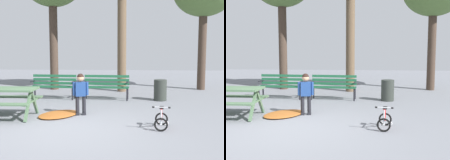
{
  "view_description": "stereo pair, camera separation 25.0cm",
  "coord_description": "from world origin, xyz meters",
  "views": [
    {
      "loc": [
        1.44,
        -6.04,
        1.76
      ],
      "look_at": [
        0.91,
        2.33,
        0.85
      ],
      "focal_mm": 45.45,
      "sensor_mm": 36.0,
      "label": 1
    },
    {
      "loc": [
        1.69,
        -6.02,
        1.76
      ],
      "look_at": [
        0.91,
        2.33,
        0.85
      ],
      "focal_mm": 45.45,
      "sensor_mm": 36.0,
      "label": 2
    }
  ],
  "objects": [
    {
      "name": "park_bench_left",
      "position": [
        0.62,
        3.82,
        0.51
      ],
      "size": [
        1.62,
        0.54,
        0.85
      ],
      "color": "#195133",
      "rests_on": "ground"
    },
    {
      "name": "kids_bicycle",
      "position": [
        2.15,
        0.22,
        0.2
      ],
      "size": [
        0.42,
        0.59,
        0.54
      ],
      "color": "black",
      "rests_on": "ground"
    },
    {
      "name": "leaf_pile",
      "position": [
        -0.45,
        1.27,
        0.04
      ],
      "size": [
        1.35,
        1.48,
        0.07
      ],
      "primitive_type": "ellipsoid",
      "rotation": [
        0.0,
        0.0,
        1.05
      ],
      "color": "#9E5623",
      "rests_on": "ground"
    },
    {
      "name": "park_bench_far_left",
      "position": [
        -1.28,
        3.87,
        0.51
      ],
      "size": [
        1.62,
        0.54,
        0.85
      ],
      "color": "#195133",
      "rests_on": "ground"
    },
    {
      "name": "trash_bin",
      "position": [
        2.49,
        3.7,
        0.36
      ],
      "size": [
        0.44,
        0.44,
        0.72
      ],
      "primitive_type": "cylinder",
      "color": "#2D332D",
      "rests_on": "ground"
    },
    {
      "name": "ground",
      "position": [
        0.0,
        0.0,
        0.0
      ],
      "size": [
        36.0,
        36.0,
        0.0
      ],
      "primitive_type": "plane",
      "color": "slate"
    },
    {
      "name": "child_standing",
      "position": [
        0.13,
        1.39,
        0.66
      ],
      "size": [
        0.42,
        0.22,
        1.12
      ],
      "color": "black",
      "rests_on": "ground"
    },
    {
      "name": "picnic_table",
      "position": [
        -1.87,
        0.99,
        0.59
      ],
      "size": [
        1.82,
        1.37,
        0.79
      ],
      "color": "#4C6B4C",
      "rests_on": "ground"
    }
  ]
}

